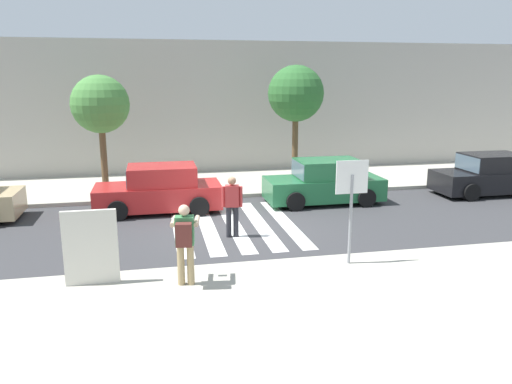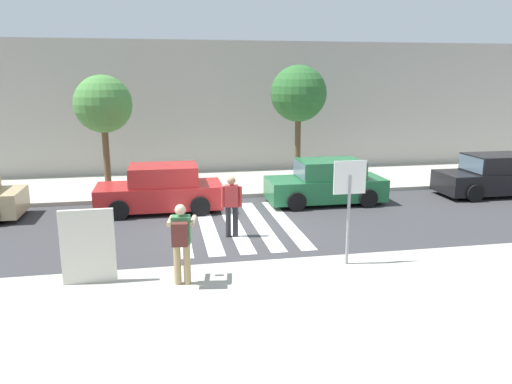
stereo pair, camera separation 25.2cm
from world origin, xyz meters
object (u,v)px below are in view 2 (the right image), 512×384
stop_sign (349,190)px  street_tree_west (103,105)px  parked_car_red (161,190)px  parked_car_black (493,176)px  street_tree_center (299,94)px  advertising_board (88,246)px  photographer_with_backpack (181,238)px  parked_car_green (326,183)px  pedestrian_crossing (232,203)px

stop_sign → street_tree_west: size_ratio=0.56×
stop_sign → parked_car_red: (-4.21, 6.08, -1.18)m
parked_car_black → street_tree_center: bearing=157.3°
parked_car_black → street_tree_center: street_tree_center is taller
advertising_board → photographer_with_backpack: bearing=-13.7°
parked_car_green → parked_car_red: bearing=180.0°
parked_car_red → parked_car_green: bearing=-0.0°
parked_car_green → street_tree_west: size_ratio=0.95×
street_tree_west → advertising_board: 9.14m
street_tree_center → street_tree_west: bearing=-178.6°
pedestrian_crossing → parked_car_black: (10.42, 3.17, -0.25)m
street_tree_west → parked_car_black: bearing=-10.7°
pedestrian_crossing → street_tree_center: street_tree_center is taller
street_tree_west → street_tree_center: bearing=1.4°
advertising_board → parked_car_red: bearing=76.1°
pedestrian_crossing → parked_car_green: 4.97m
stop_sign → advertising_board: size_ratio=1.52×
parked_car_red → street_tree_center: street_tree_center is taller
stop_sign → parked_car_black: stop_sign is taller
stop_sign → street_tree_center: (1.27, 8.96, 1.80)m
parked_car_green → street_tree_center: street_tree_center is taller
parked_car_black → photographer_with_backpack: bearing=-151.2°
parked_car_green → parked_car_black: same height
parked_car_red → parked_car_black: 12.35m
parked_car_red → parked_car_green: 5.75m
parked_car_black → street_tree_west: bearing=169.3°
pedestrian_crossing → parked_car_black: pedestrian_crossing is taller
street_tree_west → parked_car_red: bearing=-54.2°
photographer_with_backpack → parked_car_green: (5.35, 6.57, -0.44)m
parked_car_red → photographer_with_backpack: bearing=-86.5°
stop_sign → street_tree_center: 9.22m
street_tree_west → street_tree_center: 7.44m
advertising_board → pedestrian_crossing: bearing=40.4°
advertising_board → street_tree_center: bearing=52.1°
advertising_board → parked_car_black: bearing=23.8°
street_tree_west → street_tree_center: street_tree_center is taller
stop_sign → pedestrian_crossing: stop_sign is taller
parked_car_green → street_tree_west: 8.58m
stop_sign → parked_car_black: (8.14, 6.08, -1.18)m
photographer_with_backpack → advertising_board: size_ratio=1.08×
pedestrian_crossing → advertising_board: size_ratio=1.08×
pedestrian_crossing → street_tree_center: size_ratio=0.37×
pedestrian_crossing → parked_car_green: (3.82, 3.17, -0.25)m
stop_sign → photographer_with_backpack: 3.91m
stop_sign → parked_car_green: (1.54, 6.08, -1.18)m
pedestrian_crossing → street_tree_center: (3.55, 6.05, 2.73)m
street_tree_center → advertising_board: 11.71m
pedestrian_crossing → advertising_board: advertising_board is taller
pedestrian_crossing → parked_car_black: size_ratio=0.42×
parked_car_black → street_tree_center: size_ratio=0.87×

